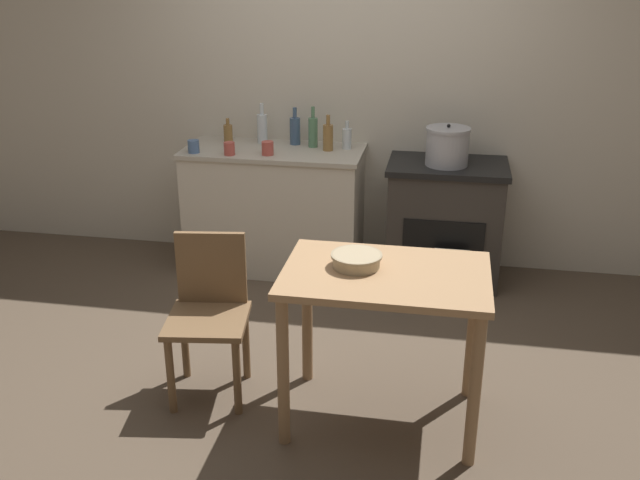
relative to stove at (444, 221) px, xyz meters
The scene contains 18 objects.
ground_plane 1.53m from the stove, 119.27° to the right, with size 14.00×14.00×0.00m, color brown.
wall_back 1.16m from the stove, 157.01° to the left, with size 8.00×0.07×2.55m.
counter_cabinet 1.21m from the stove, behind, with size 1.25×0.60×0.89m.
stove is the anchor object (origin of this frame).
work_table 1.77m from the stove, 98.24° to the right, with size 0.95×0.65×0.79m.
chair 2.00m from the stove, 125.23° to the right, with size 0.45×0.45×0.83m.
flour_sack 0.49m from the stove, 81.82° to the right, with size 0.23×0.16×0.36m, color beige.
stock_pot 0.55m from the stove, 106.76° to the right, with size 0.29×0.29×0.28m.
mixing_bowl_large 1.80m from the stove, 102.97° to the right, with size 0.24×0.24×0.06m.
bottle_far_left 0.89m from the stove, behind, with size 0.06×0.06×0.19m.
bottle_left 1.23m from the stove, behind, with size 0.07×0.07×0.26m.
bottle_mid_left 1.45m from the stove, behind, with size 0.07×0.07×0.29m.
bottle_center_left 1.11m from the stove, behind, with size 0.07×0.07×0.28m.
bottle_center 1.67m from the stove, behind, with size 0.06×0.06×0.17m.
bottle_center_right 1.00m from the stove, behind, with size 0.07×0.07×0.25m.
cup_mid_right 1.32m from the stove, behind, with size 0.08×0.08×0.09m, color #B74C42.
cup_right 1.80m from the stove, behind, with size 0.08×0.08×0.09m, color #4C6B99.
cup_far_right 1.56m from the stove, behind, with size 0.07×0.07×0.09m, color #B74C42.
Camera 1 is at (0.71, -3.44, 2.14)m, focal length 40.00 mm.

